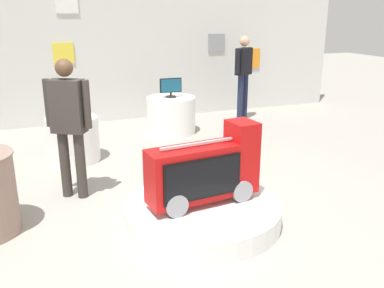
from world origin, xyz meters
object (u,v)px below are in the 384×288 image
(display_pedestal_center_rear, at_px, (171,115))
(display_pedestal_left_rear, at_px, (73,139))
(novelty_firetruck_tv, at_px, (205,172))
(tv_on_left_rear, at_px, (70,104))
(shopper_browsing_rear, at_px, (69,119))
(tv_on_center_rear, at_px, (171,87))
(shopper_browsing_near_truck, at_px, (243,72))
(main_display_pedestal, at_px, (203,212))

(display_pedestal_center_rear, bearing_deg, display_pedestal_left_rear, -152.76)
(novelty_firetruck_tv, bearing_deg, tv_on_left_rear, 113.92)
(novelty_firetruck_tv, bearing_deg, display_pedestal_left_rear, 113.91)
(display_pedestal_left_rear, bearing_deg, shopper_browsing_rear, -95.37)
(novelty_firetruck_tv, relative_size, tv_on_center_rear, 3.05)
(shopper_browsing_near_truck, relative_size, shopper_browsing_rear, 1.02)
(main_display_pedestal, bearing_deg, shopper_browsing_near_truck, 57.67)
(main_display_pedestal, bearing_deg, novelty_firetruck_tv, -9.56)
(shopper_browsing_rear, bearing_deg, main_display_pedestal, -43.74)
(main_display_pedestal, height_order, tv_on_left_rear, tv_on_left_rear)
(main_display_pedestal, bearing_deg, tv_on_left_rear, 113.49)
(main_display_pedestal, distance_m, display_pedestal_center_rear, 3.52)
(novelty_firetruck_tv, height_order, shopper_browsing_rear, shopper_browsing_rear)
(display_pedestal_left_rear, bearing_deg, novelty_firetruck_tv, -66.09)
(main_display_pedestal, xyz_separation_m, shopper_browsing_near_truck, (2.41, 3.81, 0.88))
(tv_on_left_rear, bearing_deg, tv_on_center_rear, 27.26)
(tv_on_center_rear, bearing_deg, display_pedestal_left_rear, -152.86)
(main_display_pedestal, relative_size, shopper_browsing_rear, 1.00)
(novelty_firetruck_tv, distance_m, tv_on_left_rear, 2.74)
(tv_on_left_rear, xyz_separation_m, display_pedestal_center_rear, (1.84, 0.95, -0.53))
(display_pedestal_left_rear, height_order, display_pedestal_center_rear, same)
(novelty_firetruck_tv, height_order, display_pedestal_left_rear, novelty_firetruck_tv)
(tv_on_left_rear, distance_m, shopper_browsing_near_truck, 3.73)
(novelty_firetruck_tv, xyz_separation_m, tv_on_left_rear, (-1.10, 2.49, 0.30))
(tv_on_left_rear, height_order, tv_on_center_rear, tv_on_left_rear)
(main_display_pedestal, bearing_deg, display_pedestal_center_rear, 77.59)
(display_pedestal_center_rear, bearing_deg, shopper_browsing_rear, -130.72)
(display_pedestal_center_rear, height_order, tv_on_center_rear, tv_on_center_rear)
(tv_on_left_rear, relative_size, tv_on_center_rear, 1.02)
(shopper_browsing_near_truck, bearing_deg, novelty_firetruck_tv, -122.05)
(main_display_pedestal, height_order, shopper_browsing_rear, shopper_browsing_rear)
(main_display_pedestal, relative_size, display_pedestal_center_rear, 1.85)
(display_pedestal_left_rear, distance_m, shopper_browsing_rear, 1.48)
(display_pedestal_left_rear, distance_m, tv_on_center_rear, 2.13)
(display_pedestal_left_rear, relative_size, shopper_browsing_rear, 0.46)
(display_pedestal_left_rear, xyz_separation_m, tv_on_left_rear, (0.00, -0.00, 0.53))
(tv_on_center_rear, height_order, shopper_browsing_rear, shopper_browsing_rear)
(display_pedestal_center_rear, bearing_deg, novelty_firetruck_tv, -102.01)
(main_display_pedestal, xyz_separation_m, tv_on_center_rear, (0.76, 3.43, 0.74))
(shopper_browsing_near_truck, bearing_deg, display_pedestal_center_rear, -167.35)
(display_pedestal_center_rear, bearing_deg, shopper_browsing_near_truck, 12.65)
(novelty_firetruck_tv, bearing_deg, display_pedestal_center_rear, 77.99)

